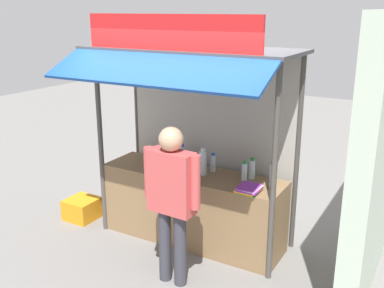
{
  "coord_description": "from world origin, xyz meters",
  "views": [
    {
      "loc": [
        2.45,
        -4.26,
        2.7
      ],
      "look_at": [
        0.0,
        0.0,
        1.21
      ],
      "focal_mm": 42.01,
      "sensor_mm": 36.0,
      "label": 1
    }
  ],
  "objects_px": {
    "water_bottle_mid_right": "(213,163)",
    "vendor_person": "(172,192)",
    "water_bottle_far_right": "(244,172)",
    "water_bottle_center": "(252,169)",
    "banana_bunch_inner_left": "(202,84)",
    "water_bottle_far_left": "(182,154)",
    "magazine_stack_left": "(249,189)",
    "water_bottle_back_right": "(273,175)",
    "banana_bunch_leftmost": "(174,79)",
    "magazine_stack_right": "(165,170)",
    "banana_bunch_inner_right": "(156,82)",
    "water_bottle_rear_center": "(203,162)",
    "plastic_crate": "(82,209)"
  },
  "relations": [
    {
      "from": "water_bottle_mid_right",
      "to": "vendor_person",
      "type": "xyz_separation_m",
      "value": [
        0.08,
        -1.02,
        0.02
      ]
    },
    {
      "from": "water_bottle_far_right",
      "to": "vendor_person",
      "type": "xyz_separation_m",
      "value": [
        -0.36,
        -0.94,
        0.02
      ]
    },
    {
      "from": "water_bottle_center",
      "to": "banana_bunch_inner_left",
      "type": "relative_size",
      "value": 0.96
    },
    {
      "from": "water_bottle_far_left",
      "to": "magazine_stack_left",
      "type": "distance_m",
      "value": 1.17
    },
    {
      "from": "water_bottle_back_right",
      "to": "water_bottle_far_right",
      "type": "height_order",
      "value": "water_bottle_back_right"
    },
    {
      "from": "banana_bunch_leftmost",
      "to": "vendor_person",
      "type": "height_order",
      "value": "banana_bunch_leftmost"
    },
    {
      "from": "banana_bunch_inner_left",
      "to": "vendor_person",
      "type": "relative_size",
      "value": 0.16
    },
    {
      "from": "water_bottle_back_right",
      "to": "magazine_stack_right",
      "type": "relative_size",
      "value": 1.07
    },
    {
      "from": "banana_bunch_leftmost",
      "to": "magazine_stack_right",
      "type": "bearing_deg",
      "value": 142.03
    },
    {
      "from": "water_bottle_far_left",
      "to": "banana_bunch_inner_right",
      "type": "bearing_deg",
      "value": -83.41
    },
    {
      "from": "water_bottle_rear_center",
      "to": "vendor_person",
      "type": "bearing_deg",
      "value": -81.29
    },
    {
      "from": "water_bottle_far_left",
      "to": "banana_bunch_inner_right",
      "type": "relative_size",
      "value": 0.86
    },
    {
      "from": "water_bottle_mid_right",
      "to": "plastic_crate",
      "type": "xyz_separation_m",
      "value": [
        -1.75,
        -0.4,
        -0.83
      ]
    },
    {
      "from": "water_bottle_far_left",
      "to": "banana_bunch_inner_left",
      "type": "relative_size",
      "value": 0.97
    },
    {
      "from": "water_bottle_back_right",
      "to": "water_bottle_far_right",
      "type": "bearing_deg",
      "value": 175.53
    },
    {
      "from": "magazine_stack_right",
      "to": "magazine_stack_left",
      "type": "bearing_deg",
      "value": -0.98
    },
    {
      "from": "vendor_person",
      "to": "banana_bunch_inner_left",
      "type": "bearing_deg",
      "value": 82.65
    },
    {
      "from": "water_bottle_center",
      "to": "banana_bunch_leftmost",
      "type": "relative_size",
      "value": 1.04
    },
    {
      "from": "banana_bunch_inner_left",
      "to": "vendor_person",
      "type": "xyz_separation_m",
      "value": [
        -0.08,
        -0.46,
        -0.99
      ]
    },
    {
      "from": "water_bottle_back_right",
      "to": "water_bottle_rear_center",
      "type": "bearing_deg",
      "value": -177.63
    },
    {
      "from": "banana_bunch_leftmost",
      "to": "plastic_crate",
      "type": "xyz_separation_m",
      "value": [
        -1.59,
        0.17,
        -1.87
      ]
    },
    {
      "from": "plastic_crate",
      "to": "vendor_person",
      "type": "bearing_deg",
      "value": -18.97
    },
    {
      "from": "water_bottle_back_right",
      "to": "plastic_crate",
      "type": "distance_m",
      "value": 2.69
    },
    {
      "from": "water_bottle_far_right",
      "to": "banana_bunch_inner_left",
      "type": "bearing_deg",
      "value": -119.58
    },
    {
      "from": "water_bottle_far_right",
      "to": "vendor_person",
      "type": "relative_size",
      "value": 0.14
    },
    {
      "from": "water_bottle_far_left",
      "to": "water_bottle_far_right",
      "type": "relative_size",
      "value": 1.1
    },
    {
      "from": "water_bottle_far_right",
      "to": "banana_bunch_inner_right",
      "type": "height_order",
      "value": "banana_bunch_inner_right"
    },
    {
      "from": "magazine_stack_left",
      "to": "magazine_stack_right",
      "type": "relative_size",
      "value": 1.03
    },
    {
      "from": "water_bottle_center",
      "to": "water_bottle_far_right",
      "type": "relative_size",
      "value": 1.1
    },
    {
      "from": "water_bottle_far_right",
      "to": "magazine_stack_right",
      "type": "xyz_separation_m",
      "value": [
        -0.88,
        -0.27,
        -0.06
      ]
    },
    {
      "from": "water_bottle_far_left",
      "to": "water_bottle_far_right",
      "type": "xyz_separation_m",
      "value": [
        0.9,
        -0.16,
        -0.01
      ]
    },
    {
      "from": "banana_bunch_inner_right",
      "to": "vendor_person",
      "type": "relative_size",
      "value": 0.17
    },
    {
      "from": "banana_bunch_inner_right",
      "to": "banana_bunch_leftmost",
      "type": "height_order",
      "value": "same"
    },
    {
      "from": "water_bottle_rear_center",
      "to": "water_bottle_back_right",
      "type": "relative_size",
      "value": 1.08
    },
    {
      "from": "banana_bunch_inner_left",
      "to": "water_bottle_mid_right",
      "type": "bearing_deg",
      "value": 105.88
    },
    {
      "from": "magazine_stack_right",
      "to": "banana_bunch_inner_right",
      "type": "distance_m",
      "value": 1.07
    },
    {
      "from": "water_bottle_center",
      "to": "magazine_stack_right",
      "type": "bearing_deg",
      "value": -158.3
    },
    {
      "from": "water_bottle_rear_center",
      "to": "banana_bunch_leftmost",
      "type": "relative_size",
      "value": 1.35
    },
    {
      "from": "magazine_stack_right",
      "to": "water_bottle_far_left",
      "type": "bearing_deg",
      "value": 93.18
    },
    {
      "from": "plastic_crate",
      "to": "water_bottle_center",
      "type": "bearing_deg",
      "value": 10.39
    },
    {
      "from": "banana_bunch_inner_left",
      "to": "magazine_stack_left",
      "type": "bearing_deg",
      "value": 23.46
    },
    {
      "from": "magazine_stack_right",
      "to": "banana_bunch_inner_left",
      "type": "xyz_separation_m",
      "value": [
        0.6,
        -0.21,
        1.08
      ]
    },
    {
      "from": "water_bottle_far_right",
      "to": "water_bottle_mid_right",
      "type": "distance_m",
      "value": 0.44
    },
    {
      "from": "magazine_stack_left",
      "to": "banana_bunch_leftmost",
      "type": "relative_size",
      "value": 1.21
    },
    {
      "from": "banana_bunch_inner_right",
      "to": "plastic_crate",
      "type": "bearing_deg",
      "value": 172.73
    },
    {
      "from": "water_bottle_center",
      "to": "banana_bunch_leftmost",
      "type": "bearing_deg",
      "value": -137.97
    },
    {
      "from": "banana_bunch_leftmost",
      "to": "water_bottle_mid_right",
      "type": "bearing_deg",
      "value": 73.91
    },
    {
      "from": "water_bottle_mid_right",
      "to": "magazine_stack_left",
      "type": "relative_size",
      "value": 0.79
    },
    {
      "from": "banana_bunch_inner_left",
      "to": "banana_bunch_leftmost",
      "type": "bearing_deg",
      "value": -179.7
    },
    {
      "from": "banana_bunch_leftmost",
      "to": "plastic_crate",
      "type": "bearing_deg",
      "value": 173.73
    }
  ]
}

